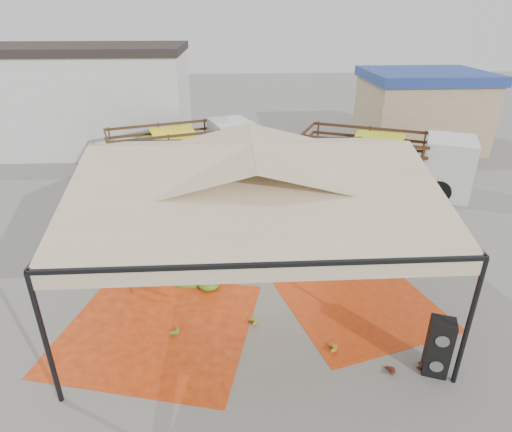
{
  "coord_description": "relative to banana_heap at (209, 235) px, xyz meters",
  "views": [
    {
      "loc": [
        -0.49,
        -10.29,
        6.97
      ],
      "look_at": [
        0.2,
        1.5,
        1.3
      ],
      "focal_mm": 30.0,
      "sensor_mm": 36.0,
      "label": 1
    }
  ],
  "objects": [
    {
      "name": "ground",
      "position": [
        1.26,
        -1.63,
        -0.6
      ],
      "size": [
        90.0,
        90.0,
        0.0
      ],
      "primitive_type": "plane",
      "color": "slate",
      "rests_on": "ground"
    },
    {
      "name": "canopy_tent",
      "position": [
        1.26,
        -1.63,
        2.7
      ],
      "size": [
        8.1,
        8.1,
        4.0
      ],
      "color": "black",
      "rests_on": "ground"
    },
    {
      "name": "building_white",
      "position": [
        -8.74,
        12.37,
        2.12
      ],
      "size": [
        14.3,
        6.3,
        5.4
      ],
      "color": "silver",
      "rests_on": "ground"
    },
    {
      "name": "building_tan",
      "position": [
        11.26,
        11.37,
        1.48
      ],
      "size": [
        6.3,
        5.3,
        4.1
      ],
      "color": "tan",
      "rests_on": "ground"
    },
    {
      "name": "tarp_left",
      "position": [
        -1.13,
        -3.55,
        -0.59
      ],
      "size": [
        5.23,
        5.08,
        0.01
      ],
      "primitive_type": "cube",
      "rotation": [
        0.0,
        0.0,
        -0.24
      ],
      "color": "#DC5614",
      "rests_on": "ground"
    },
    {
      "name": "tarp_right",
      "position": [
        4.03,
        -2.84,
        -0.59
      ],
      "size": [
        4.59,
        4.72,
        0.01
      ],
      "primitive_type": "cube",
      "rotation": [
        0.0,
        0.0,
        0.28
      ],
      "color": "#CD4913",
      "rests_on": "ground"
    },
    {
      "name": "banana_heap",
      "position": [
        0.0,
        0.0,
        0.0
      ],
      "size": [
        6.75,
        6.13,
        1.19
      ],
      "primitive_type": "ellipsoid",
      "rotation": [
        0.0,
        0.0,
        0.33
      ],
      "color": "#3D821B",
      "rests_on": "ground"
    },
    {
      "name": "hand_yellow_a",
      "position": [
        1.11,
        -3.6,
        -0.49
      ],
      "size": [
        0.56,
        0.51,
        0.21
      ],
      "primitive_type": "ellipsoid",
      "rotation": [
        0.0,
        0.0,
        0.36
      ],
      "color": "gold",
      "rests_on": "ground"
    },
    {
      "name": "hand_yellow_b",
      "position": [
        2.85,
        -4.59,
        -0.49
      ],
      "size": [
        0.48,
        0.4,
        0.21
      ],
      "primitive_type": "ellipsoid",
      "rotation": [
        0.0,
        0.0,
        -0.03
      ],
      "color": "#B19023",
      "rests_on": "ground"
    },
    {
      "name": "hand_red_a",
      "position": [
        4.66,
        -5.19,
        -0.51
      ],
      "size": [
        0.51,
        0.49,
        0.18
      ],
      "primitive_type": "ellipsoid",
      "rotation": [
        0.0,
        0.0,
        -0.6
      ],
      "color": "#532213",
      "rests_on": "ground"
    },
    {
      "name": "hand_red_b",
      "position": [
        3.95,
        -5.33,
        -0.5
      ],
      "size": [
        0.44,
        0.36,
        0.19
      ],
      "primitive_type": "ellipsoid",
      "rotation": [
        0.0,
        0.0,
        0.06
      ],
      "color": "maroon",
      "rests_on": "ground"
    },
    {
      "name": "hand_green",
      "position": [
        -0.76,
        -3.76,
        -0.51
      ],
      "size": [
        0.5,
        0.48,
        0.18
      ],
      "primitive_type": "ellipsoid",
      "rotation": [
        0.0,
        0.0,
        -0.52
      ],
      "color": "#3A801A",
      "rests_on": "ground"
    },
    {
      "name": "hanging_bunches",
      "position": [
        1.25,
        -2.92,
        2.02
      ],
      "size": [
        1.74,
        0.24,
        0.2
      ],
      "color": "#497718",
      "rests_on": "ground"
    },
    {
      "name": "speaker_stack",
      "position": [
        4.96,
        -5.33,
        0.08
      ],
      "size": [
        0.61,
        0.57,
        1.34
      ],
      "rotation": [
        0.0,
        0.0,
        -0.36
      ],
      "color": "black",
      "rests_on": "ground"
    },
    {
      "name": "banana_leaves",
      "position": [
        -2.12,
        -1.8,
        -0.6
      ],
      "size": [
        0.96,
        1.36,
        3.7
      ],
      "primitive_type": null,
      "color": "#38731E",
      "rests_on": "ground"
    },
    {
      "name": "vendor",
      "position": [
        3.37,
        2.11,
        0.28
      ],
      "size": [
        0.75,
        0.64,
        1.74
      ],
      "primitive_type": "imported",
      "rotation": [
        0.0,
        0.0,
        2.72
      ],
      "color": "gray",
      "rests_on": "ground"
    },
    {
      "name": "truck_left",
      "position": [
        -1.26,
        7.69,
        0.8
      ],
      "size": [
        6.95,
        4.27,
        2.26
      ],
      "rotation": [
        0.0,
        0.0,
        0.33
      ],
      "color": "#4A2F18",
      "rests_on": "ground"
    },
    {
      "name": "truck_right",
      "position": [
        7.59,
        5.24,
        0.86
      ],
      "size": [
        7.25,
        4.98,
        2.37
      ],
      "rotation": [
        0.0,
        0.0,
        -0.42
      ],
      "color": "#4A2D18",
      "rests_on": "ground"
    }
  ]
}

